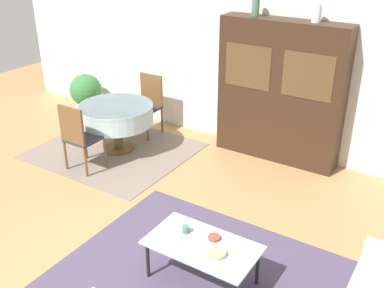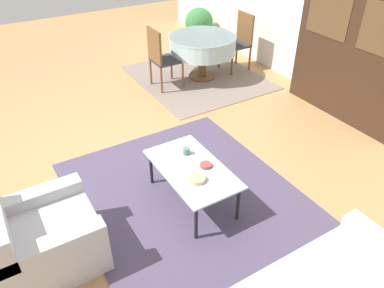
{
  "view_description": "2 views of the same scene",
  "coord_description": "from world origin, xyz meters",
  "views": [
    {
      "loc": [
        2.73,
        -2.57,
        3.21
      ],
      "look_at": [
        0.2,
        1.4,
        0.95
      ],
      "focal_mm": 42.0,
      "sensor_mm": 36.0,
      "label": 1
    },
    {
      "loc": [
        3.54,
        -1.14,
        2.84
      ],
      "look_at": [
        0.93,
        0.44,
        0.75
      ],
      "focal_mm": 35.0,
      "sensor_mm": 36.0,
      "label": 2
    }
  ],
  "objects": [
    {
      "name": "coffee_table",
      "position": [
        0.93,
        0.44,
        0.41
      ],
      "size": [
        1.09,
        0.62,
        0.44
      ],
      "color": "black",
      "rests_on": "area_rug"
    },
    {
      "name": "display_cabinet",
      "position": [
        0.46,
        3.39,
        1.05
      ],
      "size": [
        1.86,
        0.39,
        2.1
      ],
      "color": "#382316",
      "rests_on": "ground_plane"
    },
    {
      "name": "dining_chair_far",
      "position": [
        -1.75,
        3.07,
        0.57
      ],
      "size": [
        0.44,
        0.44,
        1.01
      ],
      "rotation": [
        0.0,
        0.0,
        3.14
      ],
      "color": "brown",
      "rests_on": "dining_rug"
    },
    {
      "name": "armchair",
      "position": [
        0.94,
        -1.12,
        0.29
      ],
      "size": [
        0.82,
        0.89,
        0.77
      ],
      "color": "#B2B2B7",
      "rests_on": "ground_plane"
    },
    {
      "name": "area_rug",
      "position": [
        0.97,
        0.41,
        0.01
      ],
      "size": [
        2.91,
        2.29,
        0.01
      ],
      "color": "#4C425B",
      "rests_on": "ground_plane"
    },
    {
      "name": "ground_plane",
      "position": [
        0.0,
        0.0,
        0.0
      ],
      "size": [
        14.0,
        14.0,
        0.0
      ],
      "primitive_type": "plane",
      "color": "tan"
    },
    {
      "name": "potted_plant",
      "position": [
        -3.32,
        3.18,
        0.42
      ],
      "size": [
        0.6,
        0.6,
        0.76
      ],
      "color": "beige",
      "rests_on": "ground_plane"
    },
    {
      "name": "bowl",
      "position": [
        1.13,
        0.37,
        0.47
      ],
      "size": [
        0.18,
        0.18,
        0.04
      ],
      "color": "tan",
      "rests_on": "coffee_table"
    },
    {
      "name": "dining_table",
      "position": [
        -1.75,
        2.26,
        0.61
      ],
      "size": [
        1.16,
        1.16,
        0.75
      ],
      "color": "brown",
      "rests_on": "dining_rug"
    },
    {
      "name": "bowl_small",
      "position": [
        0.99,
        0.57,
        0.47
      ],
      "size": [
        0.12,
        0.12,
        0.03
      ],
      "color": "#9E4238",
      "rests_on": "coffee_table"
    },
    {
      "name": "dining_rug",
      "position": [
        -1.78,
        2.19,
        0.01
      ],
      "size": [
        2.33,
        2.05,
        0.01
      ],
      "color": "gray",
      "rests_on": "ground_plane"
    },
    {
      "name": "dining_chair_near",
      "position": [
        -1.75,
        1.46,
        0.57
      ],
      "size": [
        0.44,
        0.44,
        1.01
      ],
      "color": "brown",
      "rests_on": "dining_rug"
    },
    {
      "name": "cup",
      "position": [
        0.69,
        0.51,
        0.49
      ],
      "size": [
        0.08,
        0.08,
        0.07
      ],
      "color": "#4C7A60",
      "rests_on": "coffee_table"
    },
    {
      "name": "wall_back",
      "position": [
        0.0,
        3.63,
        1.35
      ],
      "size": [
        10.0,
        0.06,
        2.7
      ],
      "color": "white",
      "rests_on": "ground_plane"
    }
  ]
}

